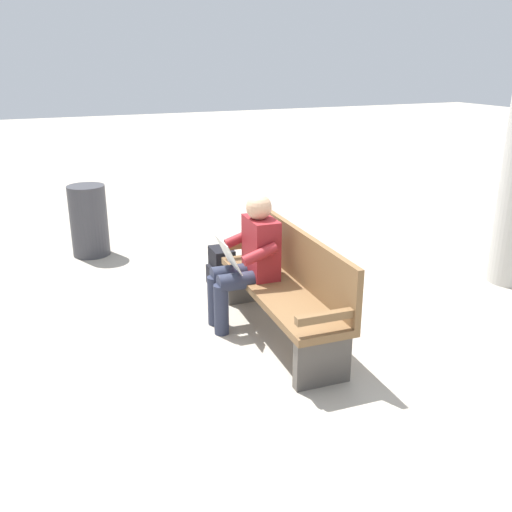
% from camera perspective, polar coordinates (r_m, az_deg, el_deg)
% --- Properties ---
extents(ground_plane, '(40.00, 40.00, 0.00)m').
position_cam_1_polar(ground_plane, '(4.93, 2.40, -8.07)').
color(ground_plane, '#A89E8E').
extents(bench_near, '(1.82, 0.58, 0.90)m').
position_cam_1_polar(bench_near, '(4.76, 3.26, -3.01)').
color(bench_near, brown).
rests_on(bench_near, ground).
extents(person_seated, '(0.59, 0.59, 1.18)m').
position_cam_1_polar(person_seated, '(4.91, -0.73, -0.16)').
color(person_seated, maroon).
rests_on(person_seated, ground).
extents(backpack, '(0.30, 0.26, 0.44)m').
position_cam_1_polar(backpack, '(5.82, -3.50, -1.32)').
color(backpack, black).
rests_on(backpack, ground).
extents(trash_bin, '(0.44, 0.44, 0.85)m').
position_cam_1_polar(trash_bin, '(7.05, -16.43, 3.42)').
color(trash_bin, '#38383D').
rests_on(trash_bin, ground).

